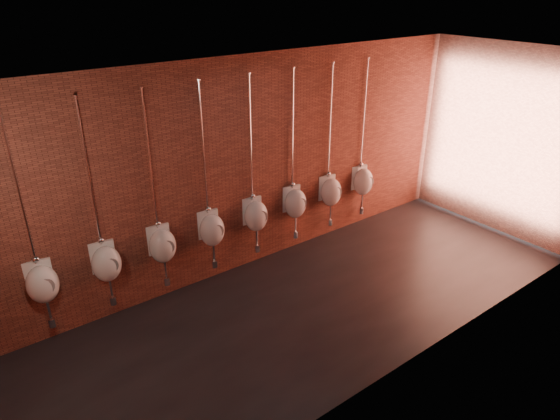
{
  "coord_description": "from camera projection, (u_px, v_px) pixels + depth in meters",
  "views": [
    {
      "loc": [
        -3.65,
        -4.24,
        4.13
      ],
      "look_at": [
        0.23,
        0.9,
        1.1
      ],
      "focal_mm": 32.0,
      "sensor_mm": 36.0,
      "label": 1
    }
  ],
  "objects": [
    {
      "name": "urinal_3",
      "position": [
        212.0,
        229.0,
        7.09
      ],
      "size": [
        0.42,
        0.38,
        2.72
      ],
      "color": "white",
      "rests_on": "ground"
    },
    {
      "name": "urinal_1",
      "position": [
        106.0,
        262.0,
        6.26
      ],
      "size": [
        0.42,
        0.38,
        2.72
      ],
      "color": "white",
      "rests_on": "ground"
    },
    {
      "name": "urinal_5",
      "position": [
        295.0,
        202.0,
        7.92
      ],
      "size": [
        0.42,
        0.38,
        2.72
      ],
      "color": "white",
      "rests_on": "ground"
    },
    {
      "name": "ground",
      "position": [
        306.0,
        309.0,
        6.82
      ],
      "size": [
        8.5,
        8.5,
        0.0
      ],
      "primitive_type": "plane",
      "color": "black",
      "rests_on": "ground"
    },
    {
      "name": "urinal_6",
      "position": [
        331.0,
        191.0,
        8.33
      ],
      "size": [
        0.42,
        0.38,
        2.72
      ],
      "color": "white",
      "rests_on": "ground"
    },
    {
      "name": "room_shell",
      "position": [
        310.0,
        172.0,
        5.96
      ],
      "size": [
        8.54,
        3.04,
        3.22
      ],
      "color": "black",
      "rests_on": "ground"
    },
    {
      "name": "urinal_7",
      "position": [
        363.0,
        181.0,
        8.75
      ],
      "size": [
        0.42,
        0.38,
        2.72
      ],
      "color": "white",
      "rests_on": "ground"
    },
    {
      "name": "urinal_4",
      "position": [
        256.0,
        215.0,
        7.5
      ],
      "size": [
        0.42,
        0.38,
        2.72
      ],
      "color": "white",
      "rests_on": "ground"
    },
    {
      "name": "urinal_0",
      "position": [
        42.0,
        283.0,
        5.85
      ],
      "size": [
        0.42,
        0.38,
        2.72
      ],
      "color": "white",
      "rests_on": "ground"
    },
    {
      "name": "urinal_2",
      "position": [
        162.0,
        244.0,
        6.67
      ],
      "size": [
        0.42,
        0.38,
        2.72
      ],
      "color": "white",
      "rests_on": "ground"
    }
  ]
}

